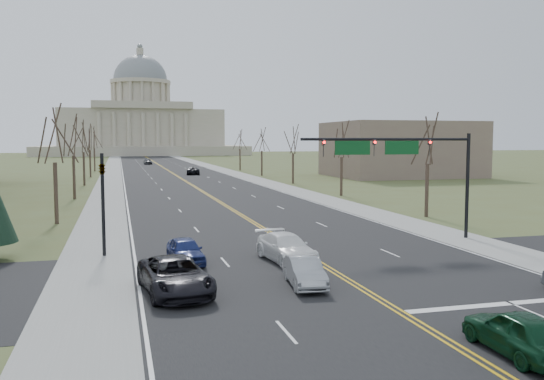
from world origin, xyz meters
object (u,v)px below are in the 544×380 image
car_sb_inner_second (286,248)px  car_nb_inner_lead (519,332)px  car_far_sb (148,161)px  signal_left (103,193)px  car_sb_outer_lead (175,276)px  signal_mast (401,155)px  car_far_nb (193,171)px  car_sb_outer_second (185,251)px  car_sb_inner_lead (305,272)px

car_sb_inner_second → car_nb_inner_lead: bearing=-86.0°
car_far_sb → car_nb_inner_lead: bearing=-92.1°
signal_left → car_sb_outer_lead: (3.21, -9.35, -2.91)m
signal_mast → car_far_nb: signal_mast is taller
car_nb_inner_lead → car_sb_outer_lead: car_sb_outer_lead is taller
signal_left → car_nb_inner_lead: (12.95, -19.48, -2.97)m
signal_mast → car_sb_inner_second: (-9.08, -4.07, -4.99)m
signal_mast → car_sb_outer_lead: (-15.73, -9.35, -4.96)m
car_far_nb → car_sb_inner_second: bearing=93.3°
car_nb_inner_lead → car_far_nb: bearing=-90.5°
car_sb_inner_second → signal_mast: bearing=16.8°
car_sb_outer_lead → car_far_sb: 136.19m
car_nb_inner_lead → car_far_sb: size_ratio=0.88×
car_sb_outer_second → car_far_sb: 130.03m
car_sb_outer_lead → car_far_nb: car_sb_outer_lead is taller
car_sb_outer_lead → car_sb_inner_second: bearing=31.9°
car_nb_inner_lead → car_sb_inner_second: car_sb_inner_second is taller
signal_mast → car_far_nb: (-3.98, 77.58, -5.01)m
car_nb_inner_lead → car_far_sb: 146.27m
signal_mast → car_sb_inner_lead: (-9.81, -9.58, -5.08)m
car_sb_inner_second → car_far_nb: bearing=79.0°
car_far_nb → car_sb_inner_lead: bearing=93.0°
car_sb_outer_lead → car_far_nb: 87.73m
car_sb_inner_lead → car_sb_outer_second: bearing=133.3°
car_sb_inner_lead → car_far_nb: size_ratio=0.76×
car_sb_inner_second → car_sb_inner_lead: bearing=-104.9°
signal_left → car_sb_inner_lead: size_ratio=1.49×
car_far_sb → signal_left: bearing=-97.7°
car_sb_outer_second → car_far_sb: bearing=83.7°
car_sb_inner_lead → car_sb_inner_second: 5.56m
signal_left → car_far_sb: 127.06m
signal_mast → car_sb_inner_second: bearing=-155.8°
signal_mast → car_sb_outer_lead: 18.96m
car_nb_inner_lead → car_far_sb: bearing=-87.7°
car_sb_inner_lead → car_sb_outer_second: (-4.79, 6.35, 0.04)m
signal_left → car_sb_outer_lead: 10.31m
car_sb_inner_lead → car_far_nb: car_far_nb is taller
car_sb_outer_lead → car_sb_inner_second: size_ratio=1.10×
car_sb_outer_second → car_far_sb: size_ratio=0.85×
car_nb_inner_lead → car_sb_outer_lead: size_ratio=0.75×
car_sb_outer_second → car_sb_outer_lead: bearing=-104.9°
car_sb_inner_lead → signal_mast: bearing=50.6°
car_sb_inner_lead → car_sb_outer_second: size_ratio=0.97×
car_far_nb → car_nb_inner_lead: bearing=95.7°
car_sb_inner_lead → car_sb_outer_second: car_sb_outer_second is taller
signal_left → car_far_sb: signal_left is taller
signal_left → car_sb_outer_lead: size_ratio=1.05×
signal_mast → car_sb_inner_lead: size_ratio=3.00×
car_sb_inner_lead → car_sb_inner_second: (0.73, 5.51, 0.09)m
signal_mast → car_far_sb: bearing=94.6°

